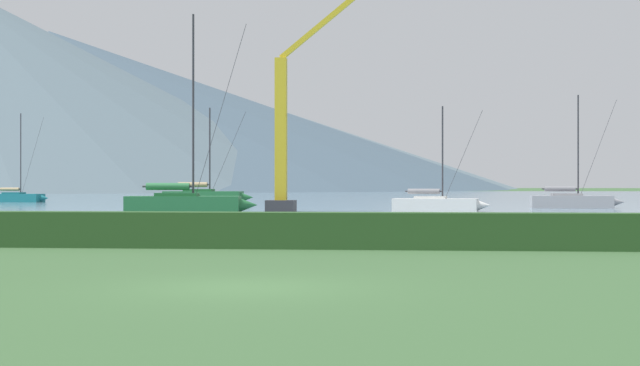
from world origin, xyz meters
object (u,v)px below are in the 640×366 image
at_px(sailboat_slip_1, 437,204).
at_px(dock_crane, 285,143).
at_px(sailboat_slip_0, 185,203).
at_px(sailboat_slip_2, 17,197).
at_px(sailboat_slip_7, 572,201).
at_px(sailboat_slip_8, 204,196).

height_order(sailboat_slip_1, dock_crane, dock_crane).
relative_size(sailboat_slip_0, sailboat_slip_1, 1.76).
xyz_separation_m(sailboat_slip_2, dock_crane, (33.39, -32.56, 4.26)).
relative_size(sailboat_slip_0, sailboat_slip_7, 1.42).
distance_m(sailboat_slip_0, dock_crane, 9.24).
height_order(sailboat_slip_0, dock_crane, dock_crane).
bearing_deg(sailboat_slip_1, sailboat_slip_2, 152.21).
xyz_separation_m(sailboat_slip_2, sailboat_slip_7, (55.17, -20.67, 0.05)).
height_order(sailboat_slip_7, dock_crane, dock_crane).
distance_m(sailboat_slip_1, sailboat_slip_2, 54.45).
relative_size(sailboat_slip_2, sailboat_slip_8, 0.99).
bearing_deg(sailboat_slip_2, sailboat_slip_8, -4.50).
distance_m(sailboat_slip_1, sailboat_slip_8, 35.66).
xyz_separation_m(sailboat_slip_2, sailboat_slip_8, (21.43, -4.44, 0.17)).
bearing_deg(sailboat_slip_8, sailboat_slip_2, 169.09).
height_order(sailboat_slip_0, sailboat_slip_1, sailboat_slip_0).
bearing_deg(sailboat_slip_2, sailboat_slip_7, -13.34).
bearing_deg(sailboat_slip_2, dock_crane, -37.08).
bearing_deg(sailboat_slip_7, sailboat_slip_1, -133.44).
xyz_separation_m(sailboat_slip_1, sailboat_slip_7, (11.12, 11.33, 0.06)).
height_order(sailboat_slip_2, sailboat_slip_8, sailboat_slip_8).
distance_m(sailboat_slip_2, sailboat_slip_7, 58.92).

